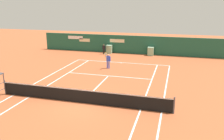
% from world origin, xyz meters
% --- Properties ---
extents(ground_plane, '(80.00, 80.00, 0.01)m').
position_xyz_m(ground_plane, '(-0.00, 0.58, 0.00)').
color(ground_plane, '#A8512D').
extents(tennis_net, '(12.10, 0.10, 1.07)m').
position_xyz_m(tennis_net, '(0.00, 0.00, 0.51)').
color(tennis_net, '#4C4C51').
rests_on(tennis_net, ground_plane).
extents(sponsor_back_wall, '(25.00, 1.02, 2.40)m').
position_xyz_m(sponsor_back_wall, '(-0.02, 16.96, 1.16)').
color(sponsor_back_wall, '#1E5642').
rests_on(sponsor_back_wall, ground_plane).
extents(player_on_baseline, '(0.49, 0.73, 1.77)m').
position_xyz_m(player_on_baseline, '(-0.77, 8.89, 0.91)').
color(player_on_baseline, blue).
rests_on(player_on_baseline, ground_plane).
extents(ball_kid_right_post, '(0.44, 0.18, 1.32)m').
position_xyz_m(ball_kid_right_post, '(-3.36, 15.66, 0.76)').
color(ball_kid_right_post, black).
rests_on(ball_kid_right_post, ground_plane).
extents(tennis_ball_mid_court, '(0.07, 0.07, 0.07)m').
position_xyz_m(tennis_ball_mid_court, '(-3.51, 5.96, 0.03)').
color(tennis_ball_mid_court, '#CCE033').
rests_on(tennis_ball_mid_court, ground_plane).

